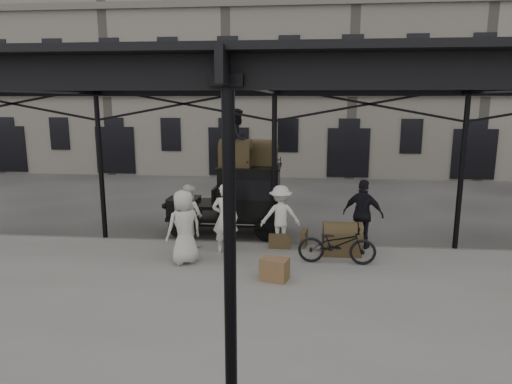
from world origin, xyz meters
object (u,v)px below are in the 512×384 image
bicycle (337,244)px  steamer_trunk_platform (342,241)px  taxi (240,197)px  porter_official (363,214)px  steamer_trunk_roof_near (236,155)px  porter_left (225,218)px

bicycle → steamer_trunk_platform: size_ratio=1.93×
taxi → porter_official: size_ratio=1.91×
porter_official → steamer_trunk_roof_near: (-3.67, 1.23, 1.42)m
taxi → porter_left: 2.24m
porter_official → bicycle: porter_official is taller
steamer_trunk_roof_near → steamer_trunk_platform: bearing=-26.1°
porter_left → steamer_trunk_roof_near: steamer_trunk_roof_near is taller
bicycle → porter_official: bearing=-28.6°
taxi → steamer_trunk_roof_near: (-0.08, -0.25, 1.32)m
porter_official → steamer_trunk_platform: porter_official is taller
porter_left → porter_official: 3.76m
steamer_trunk_platform → bicycle: bearing=-106.0°
steamer_trunk_roof_near → porter_official: bearing=-13.8°
bicycle → porter_left: bearing=81.3°
steamer_trunk_roof_near → steamer_trunk_platform: steamer_trunk_roof_near is taller
steamer_trunk_roof_near → taxi: bearing=76.6°
porter_left → porter_official: porter_official is taller
taxi → steamer_trunk_platform: size_ratio=3.67×
steamer_trunk_roof_near → bicycle: bearing=-36.7°
steamer_trunk_roof_near → porter_left: bearing=-85.5°
porter_left → steamer_trunk_roof_near: (0.01, 1.99, 1.44)m
porter_left → bicycle: 2.98m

